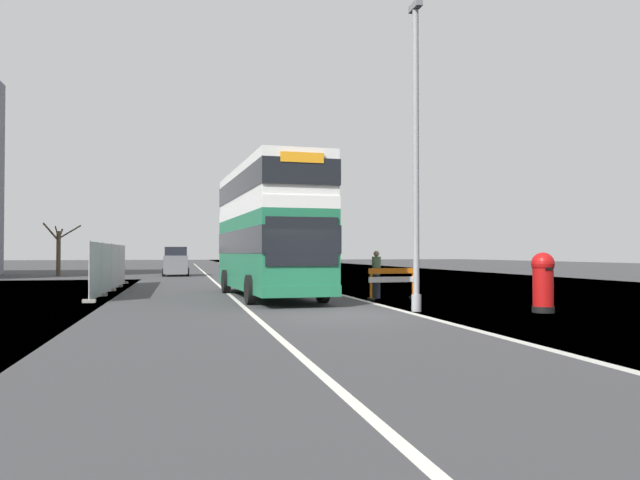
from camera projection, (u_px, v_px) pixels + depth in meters
ground at (352, 316)px, 17.55m from camera, size 140.00×280.00×0.10m
double_decker_bus at (268, 229)px, 24.43m from camera, size 3.27×10.84×5.05m
lamppost_foreground at (416, 164)px, 18.48m from camera, size 0.29×0.70×9.21m
red_pillar_postbox at (543, 280)px, 18.10m from camera, size 0.66×0.66×1.75m
roadworks_barrier at (392, 279)px, 23.13m from camera, size 1.90×0.60×1.16m
construction_site_fence at (111, 268)px, 28.26m from camera, size 0.44×13.80×2.19m
car_oncoming_near at (238, 264)px, 40.66m from camera, size 1.95×4.55×2.16m
car_receding_mid at (176, 262)px, 46.90m from camera, size 1.94×3.92×2.18m
bare_tree_far_verge_near at (59, 248)px, 47.21m from camera, size 2.86×2.76×4.03m
pedestrian_at_kerb at (376, 274)px, 23.62m from camera, size 0.34×0.34×1.81m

